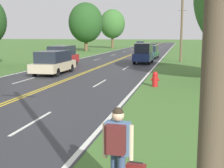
{
  "coord_description": "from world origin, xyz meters",
  "views": [
    {
      "loc": [
        7.49,
        -1.96,
        2.98
      ],
      "look_at": [
        4.86,
        9.72,
        1.08
      ],
      "focal_mm": 50.0,
      "sensor_mm": 36.0,
      "label": 1
    }
  ],
  "objects_px": {
    "fire_hydrant": "(155,79)",
    "tree_right_cluster": "(86,23)",
    "car_red_suv_mid_near": "(62,56)",
    "car_black_hatchback_distant": "(150,48)",
    "car_dark_green_sedan_receding": "(150,52)",
    "car_champagne_van_approaching": "(54,62)",
    "car_white_sedan_horizon": "(141,44)",
    "hitchhiker_person": "(117,144)",
    "tree_left_verge": "(112,24)",
    "car_dark_blue_van_mid_far": "(144,53)"
  },
  "relations": [
    {
      "from": "car_dark_green_sedan_receding",
      "to": "fire_hydrant",
      "type": "bearing_deg",
      "value": 8.97
    },
    {
      "from": "car_dark_blue_van_mid_far",
      "to": "car_black_hatchback_distant",
      "type": "distance_m",
      "value": 19.99
    },
    {
      "from": "car_white_sedan_horizon",
      "to": "fire_hydrant",
      "type": "bearing_deg",
      "value": -168.82
    },
    {
      "from": "fire_hydrant",
      "to": "car_red_suv_mid_near",
      "type": "bearing_deg",
      "value": 135.07
    },
    {
      "from": "car_black_hatchback_distant",
      "to": "car_dark_green_sedan_receding",
      "type": "bearing_deg",
      "value": 6.61
    },
    {
      "from": "hitchhiker_person",
      "to": "tree_right_cluster",
      "type": "distance_m",
      "value": 53.24
    },
    {
      "from": "tree_left_verge",
      "to": "car_black_hatchback_distant",
      "type": "relative_size",
      "value": 1.98
    },
    {
      "from": "hitchhiker_person",
      "to": "car_dark_green_sedan_receding",
      "type": "xyz_separation_m",
      "value": [
        -2.91,
        34.6,
        -0.22
      ]
    },
    {
      "from": "fire_hydrant",
      "to": "tree_right_cluster",
      "type": "relative_size",
      "value": 0.1
    },
    {
      "from": "hitchhiker_person",
      "to": "car_champagne_van_approaching",
      "type": "xyz_separation_m",
      "value": [
        -8.49,
        16.95,
        -0.12
      ]
    },
    {
      "from": "tree_left_verge",
      "to": "hitchhiker_person",
      "type": "bearing_deg",
      "value": -77.32
    },
    {
      "from": "tree_left_verge",
      "to": "car_champagne_van_approaching",
      "type": "bearing_deg",
      "value": -82.98
    },
    {
      "from": "car_champagne_van_approaching",
      "to": "car_white_sedan_horizon",
      "type": "height_order",
      "value": "car_champagne_van_approaching"
    },
    {
      "from": "hitchhiker_person",
      "to": "car_dark_blue_van_mid_far",
      "type": "bearing_deg",
      "value": 9.21
    },
    {
      "from": "car_red_suv_mid_near",
      "to": "car_white_sedan_horizon",
      "type": "height_order",
      "value": "car_red_suv_mid_near"
    },
    {
      "from": "car_black_hatchback_distant",
      "to": "car_white_sedan_horizon",
      "type": "relative_size",
      "value": 1.07
    },
    {
      "from": "car_red_suv_mid_near",
      "to": "car_dark_green_sedan_receding",
      "type": "bearing_deg",
      "value": -30.89
    },
    {
      "from": "tree_right_cluster",
      "to": "car_white_sedan_horizon",
      "type": "height_order",
      "value": "tree_right_cluster"
    },
    {
      "from": "car_champagne_van_approaching",
      "to": "car_dark_green_sedan_receding",
      "type": "relative_size",
      "value": 1.11
    },
    {
      "from": "fire_hydrant",
      "to": "car_white_sedan_horizon",
      "type": "xyz_separation_m",
      "value": [
        -8.4,
        57.45,
        0.3
      ]
    },
    {
      "from": "car_dark_green_sedan_receding",
      "to": "car_white_sedan_horizon",
      "type": "bearing_deg",
      "value": -168.18
    },
    {
      "from": "car_dark_blue_van_mid_far",
      "to": "car_dark_green_sedan_receding",
      "type": "bearing_deg",
      "value": -178.68
    },
    {
      "from": "car_dark_green_sedan_receding",
      "to": "car_champagne_van_approaching",
      "type": "bearing_deg",
      "value": -15.12
    },
    {
      "from": "car_dark_green_sedan_receding",
      "to": "car_white_sedan_horizon",
      "type": "height_order",
      "value": "car_dark_green_sedan_receding"
    },
    {
      "from": "fire_hydrant",
      "to": "tree_left_verge",
      "type": "distance_m",
      "value": 52.24
    },
    {
      "from": "car_red_suv_mid_near",
      "to": "car_black_hatchback_distant",
      "type": "xyz_separation_m",
      "value": [
        5.66,
        25.38,
        -0.18
      ]
    },
    {
      "from": "car_dark_blue_van_mid_far",
      "to": "car_white_sedan_horizon",
      "type": "relative_size",
      "value": 1.1
    },
    {
      "from": "tree_right_cluster",
      "to": "car_dark_green_sedan_receding",
      "type": "distance_m",
      "value": 21.29
    },
    {
      "from": "hitchhiker_person",
      "to": "tree_right_cluster",
      "type": "xyz_separation_m",
      "value": [
        -16.4,
        50.48,
        4.13
      ]
    },
    {
      "from": "car_champagne_van_approaching",
      "to": "car_red_suv_mid_near",
      "type": "relative_size",
      "value": 1.0
    },
    {
      "from": "car_black_hatchback_distant",
      "to": "fire_hydrant",
      "type": "bearing_deg",
      "value": 7.19
    },
    {
      "from": "fire_hydrant",
      "to": "car_champagne_van_approaching",
      "type": "xyz_separation_m",
      "value": [
        -8.09,
        4.26,
        0.47
      ]
    },
    {
      "from": "hitchhiker_person",
      "to": "car_dark_blue_van_mid_far",
      "type": "xyz_separation_m",
      "value": [
        -2.87,
        27.56,
        0.04
      ]
    },
    {
      "from": "car_red_suv_mid_near",
      "to": "fire_hydrant",
      "type": "bearing_deg",
      "value": -136.77
    },
    {
      "from": "hitchhiker_person",
      "to": "car_white_sedan_horizon",
      "type": "xyz_separation_m",
      "value": [
        -8.8,
        70.13,
        -0.3
      ]
    },
    {
      "from": "hitchhiker_person",
      "to": "car_black_hatchback_distant",
      "type": "xyz_separation_m",
      "value": [
        -4.18,
        47.5,
        -0.2
      ]
    },
    {
      "from": "hitchhiker_person",
      "to": "car_dark_green_sedan_receding",
      "type": "relative_size",
      "value": 0.39
    },
    {
      "from": "tree_right_cluster",
      "to": "car_black_hatchback_distant",
      "type": "height_order",
      "value": "tree_right_cluster"
    },
    {
      "from": "tree_right_cluster",
      "to": "car_red_suv_mid_near",
      "type": "relative_size",
      "value": 1.81
    },
    {
      "from": "hitchhiker_person",
      "to": "fire_hydrant",
      "type": "distance_m",
      "value": 12.71
    },
    {
      "from": "fire_hydrant",
      "to": "tree_left_verge",
      "type": "relative_size",
      "value": 0.1
    },
    {
      "from": "tree_right_cluster",
      "to": "car_champagne_van_approaching",
      "type": "bearing_deg",
      "value": -76.72
    },
    {
      "from": "car_dark_blue_van_mid_far",
      "to": "car_dark_green_sedan_receding",
      "type": "xyz_separation_m",
      "value": [
        -0.04,
        7.04,
        -0.25
      ]
    },
    {
      "from": "hitchhiker_person",
      "to": "car_white_sedan_horizon",
      "type": "height_order",
      "value": "hitchhiker_person"
    },
    {
      "from": "hitchhiker_person",
      "to": "car_champagne_van_approaching",
      "type": "distance_m",
      "value": 18.96
    },
    {
      "from": "tree_right_cluster",
      "to": "car_red_suv_mid_near",
      "type": "xyz_separation_m",
      "value": [
        6.55,
        -28.37,
        -4.15
      ]
    },
    {
      "from": "tree_left_verge",
      "to": "car_red_suv_mid_near",
      "type": "bearing_deg",
      "value": -83.98
    },
    {
      "from": "fire_hydrant",
      "to": "car_champagne_van_approaching",
      "type": "height_order",
      "value": "car_champagne_van_approaching"
    },
    {
      "from": "fire_hydrant",
      "to": "car_champagne_van_approaching",
      "type": "bearing_deg",
      "value": 152.21
    },
    {
      "from": "hitchhiker_person",
      "to": "car_dark_green_sedan_receding",
      "type": "bearing_deg",
      "value": 8.07
    }
  ]
}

